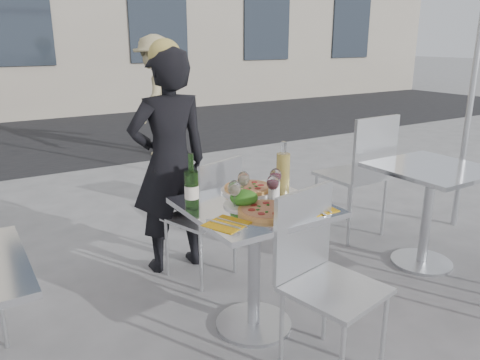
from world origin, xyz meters
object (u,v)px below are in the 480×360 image
wine_bottle (192,188)px  napkin_left (227,224)px  side_table_right (429,195)px  napkin_right (316,209)px  pedestrian_b (157,96)px  wineglass_red_a (273,184)px  chair_near (320,267)px  wineglass_white_b (244,180)px  side_chair_rfar (362,167)px  woman_diner (170,163)px  pizza_far (248,189)px  sugar_shaker (274,188)px  wineglass_red_b (276,177)px  pizza_near (267,210)px  salad_plate (244,199)px  chair_far (209,210)px  wineglass_white_a (234,189)px  main_table (254,241)px  carafe (283,171)px

wine_bottle → napkin_left: wine_bottle is taller
side_table_right → napkin_right: napkin_right is taller
pedestrian_b → wineglass_red_a: 4.51m
chair_near → wineglass_white_b: bearing=88.5°
side_chair_rfar → napkin_left: (-1.73, -0.78, 0.14)m
napkin_right → woman_diner: bearing=106.7°
pizza_far → wineglass_red_a: bearing=-89.3°
chair_near → sugar_shaker: (0.06, 0.48, 0.26)m
pedestrian_b → wineglass_red_b: bearing=25.5°
pizza_near → salad_plate: salad_plate is taller
salad_plate → sugar_shaker: sugar_shaker is taller
chair_far → wineglass_white_a: 0.75m
woman_diner → wineglass_white_a: bearing=89.2°
wineglass_white_a → napkin_right: wineglass_white_a is taller
pedestrian_b → sugar_shaker: bearing=25.2°
side_table_right → chair_near: size_ratio=0.82×
napkin_right → salad_plate: bearing=141.7°
napkin_left → wineglass_white_a: bearing=25.1°
pedestrian_b → pizza_near: (-1.22, -4.48, -0.08)m
main_table → wineglass_red_b: (0.19, 0.07, 0.32)m
pedestrian_b → salad_plate: 4.51m
wineglass_red_a → sugar_shaker: bearing=49.9°
carafe → sugar_shaker: (-0.12, -0.08, -0.06)m
salad_plate → wineglass_red_b: 0.27m
main_table → sugar_shaker: 0.31m
main_table → wine_bottle: wine_bottle is taller
woman_diner → pizza_far: size_ratio=4.90×
woman_diner → carafe: (0.36, -0.82, 0.09)m
side_table_right → napkin_left: size_ratio=3.17×
side_chair_rfar → wineglass_white_a: side_chair_rfar is taller
woman_diner → salad_plate: woman_diner is taller
pedestrian_b → woman_diner: bearing=18.1°
main_table → wineglass_red_b: 0.38m
main_table → wineglass_red_b: wineglass_red_b is taller
side_chair_rfar → sugar_shaker: 1.43m
side_chair_rfar → napkin_right: 1.50m
napkin_right → chair_far: bearing=103.3°
pedestrian_b → carafe: (-0.93, -4.22, 0.03)m
sugar_shaker → napkin_left: sugar_shaker is taller
pedestrian_b → pizza_far: (-1.12, -4.13, -0.07)m
side_table_right → carafe: carafe is taller
wineglass_white_a → wineglass_red_a: 0.23m
side_table_right → napkin_left: napkin_left is taller
main_table → sugar_shaker: bearing=17.1°
chair_far → pizza_far: size_ratio=2.71×
side_table_right → wine_bottle: bearing=175.9°
salad_plate → napkin_right: salad_plate is taller
chair_near → side_chair_rfar: side_chair_rfar is taller
pizza_near → napkin_left: 0.26m
wineglass_red_a → napkin_left: wineglass_red_a is taller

